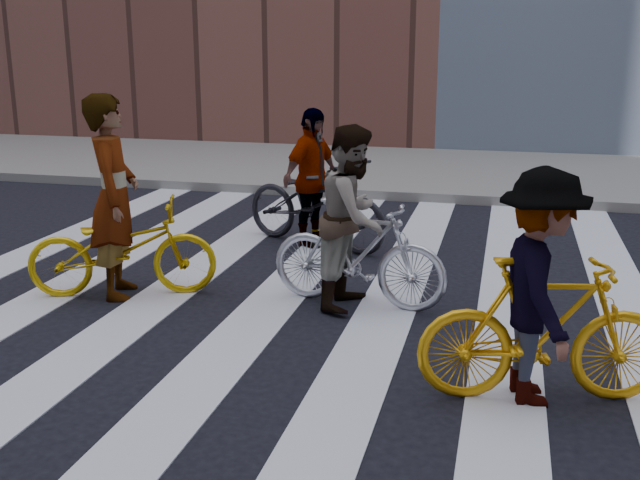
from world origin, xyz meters
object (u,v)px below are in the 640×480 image
at_px(bike_dark_rear, 315,202).
at_px(rider_rear, 311,178).
at_px(bike_silver_mid, 358,253).
at_px(bike_yellow_right, 544,330).
at_px(rider_mid, 353,217).
at_px(rider_left, 114,197).
at_px(bike_yellow_left, 122,248).
at_px(rider_right, 539,288).

xyz_separation_m(bike_dark_rear, rider_rear, (-0.05, 0.00, 0.30)).
height_order(bike_silver_mid, bike_dark_rear, bike_dark_rear).
distance_m(bike_yellow_right, rider_rear, 4.44).
relative_size(bike_yellow_right, bike_dark_rear, 0.84).
bearing_deg(bike_dark_rear, rider_mid, -133.25).
distance_m(rider_left, rider_mid, 2.32).
bearing_deg(bike_yellow_left, bike_dark_rear, -51.26).
distance_m(bike_dark_rear, rider_rear, 0.30).
xyz_separation_m(bike_yellow_right, rider_left, (-3.97, 1.32, 0.47)).
height_order(bike_yellow_right, rider_right, rider_right).
bearing_deg(rider_left, rider_mid, -103.19).
relative_size(bike_silver_mid, rider_rear, 1.02).
bearing_deg(rider_right, bike_silver_mid, 32.38).
height_order(rider_left, rider_mid, rider_left).
bearing_deg(bike_yellow_left, rider_mid, -103.04).
bearing_deg(bike_silver_mid, rider_rear, 33.74).
distance_m(bike_yellow_right, rider_left, 4.21).
bearing_deg(rider_left, bike_silver_mid, -103.33).
height_order(rider_left, rider_right, rider_left).
xyz_separation_m(bike_yellow_left, rider_rear, (1.32, 2.26, 0.36)).
bearing_deg(rider_mid, bike_silver_mid, -82.47).
relative_size(bike_dark_rear, rider_mid, 1.20).
bearing_deg(bike_silver_mid, bike_dark_rear, 32.57).
bearing_deg(rider_rear, bike_silver_mid, -130.88).
bearing_deg(rider_right, bike_yellow_right, -102.11).
distance_m(bike_dark_rear, rider_mid, 2.20).
bearing_deg(bike_dark_rear, rider_right, -122.21).
distance_m(bike_silver_mid, rider_left, 2.41).
height_order(bike_yellow_right, bike_dark_rear, bike_dark_rear).
xyz_separation_m(rider_mid, rider_right, (1.62, -1.60, -0.03)).
xyz_separation_m(bike_silver_mid, bike_dark_rear, (-0.93, 1.99, 0.03)).
bearing_deg(bike_dark_rear, rider_rear, 112.91).
relative_size(bike_silver_mid, rider_left, 0.87).
relative_size(rider_left, rider_mid, 1.15).
height_order(bike_silver_mid, rider_right, rider_right).
height_order(bike_yellow_right, rider_rear, rider_rear).
bearing_deg(bike_yellow_left, bike_yellow_right, -128.66).
relative_size(bike_yellow_right, rider_right, 1.05).
distance_m(bike_dark_rear, rider_left, 2.71).
height_order(bike_dark_rear, rider_mid, rider_mid).
bearing_deg(bike_yellow_right, rider_rear, 23.83).
height_order(bike_dark_rear, rider_left, rider_left).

